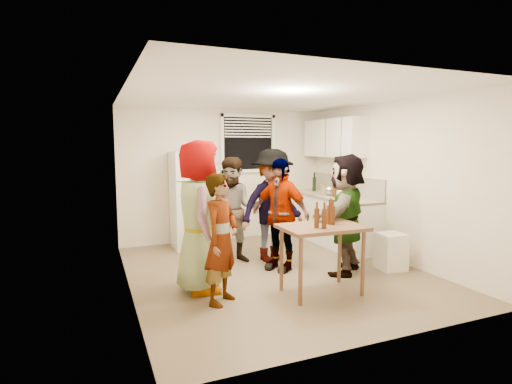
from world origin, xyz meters
name	(u,v)px	position (x,y,z in m)	size (l,w,h in m)	color
room	(275,272)	(0.00, 0.00, 0.00)	(4.00, 4.50, 2.50)	silver
window	(248,144)	(0.45, 2.21, 1.85)	(1.12, 0.10, 1.06)	white
refrigerator	(192,200)	(-0.75, 1.88, 0.85)	(0.70, 0.70, 1.70)	white
counter_lower	(332,220)	(1.70, 1.15, 0.43)	(0.60, 2.20, 0.86)	white
countertop	(332,196)	(1.70, 1.15, 0.88)	(0.64, 2.22, 0.04)	#C1B298
backsplash	(345,185)	(1.99, 1.15, 1.08)	(0.03, 2.20, 0.36)	beige
upper_cabinets	(333,138)	(1.83, 1.35, 1.95)	(0.34, 1.60, 0.70)	white
kettle	(330,195)	(1.65, 1.16, 0.90)	(0.26, 0.22, 0.22)	silver
paper_towel	(341,197)	(1.68, 0.86, 0.90)	(0.13, 0.13, 0.29)	white
wine_bottle	(314,191)	(1.75, 1.88, 0.90)	(0.07, 0.07, 0.28)	black
beer_bottle_counter	(334,197)	(1.60, 0.94, 0.90)	(0.06, 0.06, 0.25)	#47230C
blue_cup	(341,200)	(1.50, 0.58, 0.90)	(0.08, 0.08, 0.11)	#0848B1
picture_frame	(323,188)	(1.92, 1.82, 0.97)	(0.02, 0.16, 0.13)	#ECB347
trash_bin	(391,253)	(1.62, -0.54, 0.25)	(0.36, 0.36, 0.53)	white
serving_table	(321,293)	(0.17, -0.97, 0.00)	(1.00, 0.67, 0.84)	brown
beer_bottle_table	(329,223)	(0.34, -0.86, 0.84)	(0.05, 0.05, 0.21)	#47230C
red_cup	(330,222)	(0.40, -0.80, 0.84)	(0.09, 0.09, 0.11)	maroon
guest_grey	(201,290)	(-1.18, -0.30, 0.00)	(0.92, 1.88, 0.60)	gray
guest_stripe	(222,302)	(-1.05, -0.78, 0.00)	(0.55, 1.50, 0.36)	#141933
guest_back_left	(235,262)	(-0.37, 0.69, 0.00)	(0.79, 1.63, 0.62)	#523427
guest_back_right	(272,260)	(0.20, 0.55, 0.00)	(1.14, 1.76, 0.65)	#393A3E
guest_black	(280,269)	(0.11, 0.09, 0.00)	(0.96, 1.63, 0.40)	black
guest_orange	(345,272)	(0.92, -0.39, 0.00)	(1.58, 1.70, 0.50)	#CB6341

